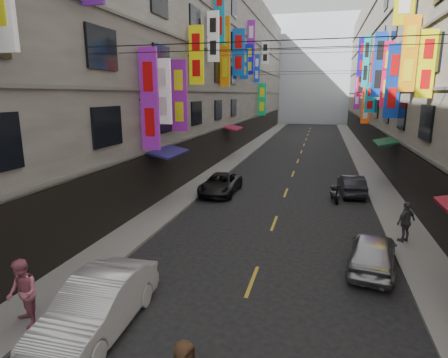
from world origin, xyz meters
The scene contains 15 objects.
sidewalk_left centered at (-6.00, 42.00, 0.06)m, with size 2.00×90.00×0.12m, color slate.
sidewalk_right centered at (6.00, 42.00, 0.06)m, with size 2.00×90.00×0.12m, color slate.
building_row_left centered at (-11.99, 42.00, 9.49)m, with size 10.14×90.00×19.00m.
haze_block centered at (0.00, 92.00, 11.00)m, with size 18.00×8.00×22.00m, color silver.
shop_signage centered at (-0.13, 34.92, 9.12)m, with size 14.00×55.00×12.06m.
street_awnings centered at (-1.26, 26.00, 3.00)m, with size 13.99×35.20×0.41m.
overhead_cables centered at (0.00, 30.00, 8.80)m, with size 14.00×38.04×1.24m.
lane_markings centered at (0.00, 39.00, 0.00)m, with size 0.12×80.20×0.01m.
scooter_far_right centered at (2.94, 28.76, 0.44)m, with size 0.59×1.80×1.14m.
car_left_mid centered at (-3.45, 14.31, 0.75)m, with size 1.58×4.54×1.49m, color silver.
car_left_far centered at (-4.00, 28.76, 0.62)m, with size 2.07×4.49×1.25m, color black.
car_right_mid centered at (4.00, 19.99, 0.66)m, with size 1.56×3.88×1.32m, color #A4A4A9.
car_right_far centered at (4.00, 30.54, 0.63)m, with size 1.33×3.82×1.26m, color #26272E.
pedestrian_lfar centered at (-5.40, 13.89, 1.05)m, with size 0.90×0.62×1.85m, color #C96A7D.
pedestrian_rfar centered at (5.60, 22.77, 0.98)m, with size 1.01×0.58×1.73m, color #525254.
Camera 1 is at (1.97, 6.60, 6.16)m, focal length 30.00 mm.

